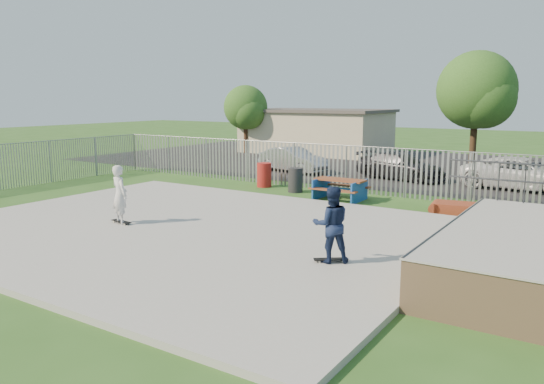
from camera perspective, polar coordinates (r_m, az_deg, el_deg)
The scene contains 19 objects.
ground at distance 16.31m, azimuth -9.00°, elevation -4.26°, with size 120.00×120.00×0.00m, color #2B551D.
concrete_slab at distance 16.29m, azimuth -9.01°, elevation -4.01°, with size 15.00×12.00×0.15m, color #9D9D98.
quarter_pipe at distance 13.26m, azimuth 27.04°, elevation -6.11°, with size 5.50×7.05×2.19m.
fence at distance 19.16m, azimuth 2.36°, elevation 1.05°, with size 26.04×16.02×2.00m.
picnic_table at distance 21.24m, azimuth 7.31°, elevation 0.30°, with size 2.01×1.66×0.84m.
funbox at distance 19.54m, azimuth 20.12°, elevation -1.77°, with size 2.13×1.28×0.40m.
trash_bin_red at distance 24.14m, azimuth -0.85°, elevation 1.85°, with size 0.66×0.66×1.10m, color maroon.
trash_bin_grey at distance 22.80m, azimuth 2.54°, elevation 1.29°, with size 0.63×0.63×1.05m, color black.
parking_lot at distance 32.74m, azimuth 13.77°, elevation 2.78°, with size 40.00×18.00×0.02m, color black.
car_silver at distance 28.90m, azimuth 2.26°, elevation 3.49°, with size 1.43×4.09×1.35m, color #B6B6BB.
car_dark at distance 27.07m, azimuth 13.66°, elevation 2.74°, with size 1.84×4.53×1.32m, color black.
car_white at distance 25.77m, azimuth 25.33°, elevation 1.79°, with size 2.34×5.07×1.41m, color silver.
building at distance 39.46m, azimuth 4.74°, elevation 6.56°, with size 10.40×6.40×3.20m.
tree_left at distance 39.06m, azimuth -2.86°, elevation 9.06°, with size 3.20×3.20×4.94m.
tree_mid at distance 31.57m, azimuth 21.14°, elevation 10.17°, with size 4.26×4.26×6.57m.
skateboard_a at distance 12.82m, azimuth 6.31°, elevation -7.30°, with size 0.76×0.64×0.08m.
skateboard_b at distance 17.20m, azimuth -15.91°, elevation -3.13°, with size 0.82×0.29×0.08m.
skater_navy at distance 12.59m, azimuth 6.38°, elevation -3.49°, with size 0.89×0.69×1.83m, color #142041.
skater_white at distance 17.02m, azimuth -16.05°, elevation -0.26°, with size 0.67×0.44×1.83m, color silver.
Camera 1 is at (10.61, -11.71, 4.00)m, focal length 35.00 mm.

